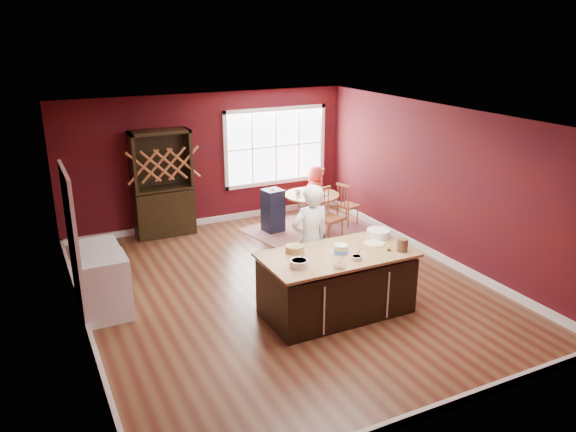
% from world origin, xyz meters
% --- Properties ---
extents(room_shell, '(7.00, 7.00, 7.00)m').
position_xyz_m(room_shell, '(0.00, 0.00, 1.35)').
color(room_shell, brown).
rests_on(room_shell, ground).
extents(window, '(2.36, 0.10, 1.66)m').
position_xyz_m(window, '(1.50, 3.47, 1.50)').
color(window, white).
rests_on(window, room_shell).
extents(doorway, '(0.08, 1.26, 2.13)m').
position_xyz_m(doorway, '(-2.97, 0.60, 1.02)').
color(doorway, white).
rests_on(doorway, room_shell).
extents(kitchen_island, '(2.14, 1.12, 0.92)m').
position_xyz_m(kitchen_island, '(0.33, -1.05, 0.44)').
color(kitchen_island, black).
rests_on(kitchen_island, ground).
extents(dining_table, '(1.10, 1.10, 0.75)m').
position_xyz_m(dining_table, '(1.68, 2.17, 0.53)').
color(dining_table, brown).
rests_on(dining_table, ground).
extents(baker, '(0.65, 0.43, 1.75)m').
position_xyz_m(baker, '(0.29, -0.33, 0.87)').
color(baker, silver).
rests_on(baker, ground).
extents(layer_cake, '(0.28, 0.28, 0.12)m').
position_xyz_m(layer_cake, '(0.39, -1.05, 0.98)').
color(layer_cake, silver).
rests_on(layer_cake, kitchen_island).
extents(bowl_blue, '(0.25, 0.25, 0.10)m').
position_xyz_m(bowl_blue, '(-0.36, -1.22, 0.97)').
color(bowl_blue, white).
rests_on(bowl_blue, kitchen_island).
extents(bowl_yellow, '(0.26, 0.26, 0.10)m').
position_xyz_m(bowl_yellow, '(-0.18, -0.74, 0.97)').
color(bowl_yellow, olive).
rests_on(bowl_yellow, kitchen_island).
extents(bowl_pink, '(0.16, 0.16, 0.06)m').
position_xyz_m(bowl_pink, '(0.10, -1.49, 0.95)').
color(bowl_pink, silver).
rests_on(bowl_pink, kitchen_island).
extents(bowl_olive, '(0.15, 0.15, 0.06)m').
position_xyz_m(bowl_olive, '(0.45, -1.36, 0.95)').
color(bowl_olive, beige).
rests_on(bowl_olive, kitchen_island).
extents(drinking_glass, '(0.08, 0.08, 0.16)m').
position_xyz_m(drinking_glass, '(0.73, -1.05, 1.00)').
color(drinking_glass, silver).
rests_on(drinking_glass, kitchen_island).
extents(dinner_plate, '(0.29, 0.29, 0.02)m').
position_xyz_m(dinner_plate, '(1.00, -0.99, 0.93)').
color(dinner_plate, '#FAECBD').
rests_on(dinner_plate, kitchen_island).
extents(white_tub, '(0.35, 0.35, 0.12)m').
position_xyz_m(white_tub, '(1.21, -0.78, 0.98)').
color(white_tub, white).
rests_on(white_tub, kitchen_island).
extents(stoneware_crock, '(0.15, 0.15, 0.18)m').
position_xyz_m(stoneware_crock, '(1.20, -1.38, 1.01)').
color(stoneware_crock, brown).
rests_on(stoneware_crock, kitchen_island).
extents(toy_figurine, '(0.05, 0.05, 0.08)m').
position_xyz_m(toy_figurine, '(1.03, -1.29, 0.96)').
color(toy_figurine, yellow).
rests_on(toy_figurine, kitchen_island).
extents(rug, '(2.72, 2.30, 0.01)m').
position_xyz_m(rug, '(1.68, 2.17, 0.01)').
color(rug, brown).
rests_on(rug, ground).
extents(chair_east, '(0.47, 0.48, 0.92)m').
position_xyz_m(chair_east, '(2.50, 2.11, 0.46)').
color(chair_east, '#8E5F38').
rests_on(chair_east, ground).
extents(chair_south, '(0.55, 0.54, 1.07)m').
position_xyz_m(chair_south, '(1.65, 1.40, 0.53)').
color(chair_south, brown).
rests_on(chair_south, ground).
extents(chair_north, '(0.59, 0.58, 1.06)m').
position_xyz_m(chair_north, '(2.08, 2.95, 0.53)').
color(chair_north, brown).
rests_on(chair_north, ground).
extents(seated_woman, '(0.70, 0.63, 1.19)m').
position_xyz_m(seated_woman, '(2.03, 2.64, 0.60)').
color(seated_woman, '#E13D3C').
rests_on(seated_woman, ground).
extents(high_chair, '(0.41, 0.41, 0.90)m').
position_xyz_m(high_chair, '(0.95, 2.45, 0.45)').
color(high_chair, black).
rests_on(high_chair, ground).
extents(toddler, '(0.18, 0.14, 0.26)m').
position_xyz_m(toddler, '(0.93, 2.52, 0.81)').
color(toddler, '#8CA5BF').
rests_on(toddler, high_chair).
extents(table_plate, '(0.19, 0.19, 0.01)m').
position_xyz_m(table_plate, '(1.90, 2.07, 0.76)').
color(table_plate, beige).
rests_on(table_plate, dining_table).
extents(table_cup, '(0.14, 0.14, 0.09)m').
position_xyz_m(table_cup, '(1.43, 2.28, 0.80)').
color(table_cup, white).
rests_on(table_cup, dining_table).
extents(hutch, '(1.14, 0.47, 2.08)m').
position_xyz_m(hutch, '(-1.04, 3.22, 1.04)').
color(hutch, '#42210F').
rests_on(hutch, ground).
extents(washer, '(0.63, 0.61, 0.91)m').
position_xyz_m(washer, '(-2.64, 0.28, 0.45)').
color(washer, white).
rests_on(washer, ground).
extents(dryer, '(0.61, 0.59, 0.89)m').
position_xyz_m(dryer, '(-2.64, 0.92, 0.44)').
color(dryer, white).
rests_on(dryer, ground).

